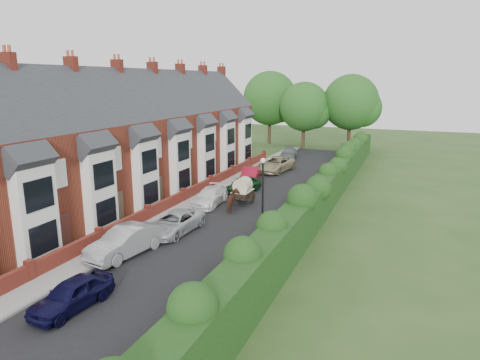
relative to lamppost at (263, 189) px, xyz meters
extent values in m
plane|color=#2D4C1E|center=(-3.40, -4.00, -3.30)|extent=(140.00, 140.00, 0.00)
cube|color=black|center=(-3.90, 7.00, -3.29)|extent=(6.00, 58.00, 0.02)
cube|color=gray|center=(0.20, 7.00, -3.24)|extent=(2.20, 58.00, 0.12)
cube|color=gray|center=(-7.75, 7.00, -3.24)|extent=(1.70, 58.00, 0.12)
cube|color=gray|center=(-0.85, 7.00, -3.23)|extent=(0.18, 58.00, 0.13)
cube|color=gray|center=(-6.95, 7.00, -3.23)|extent=(0.18, 58.00, 0.13)
cube|color=black|center=(2.00, 7.00, -2.05)|extent=(1.50, 58.00, 2.50)
cube|color=maroon|center=(-14.40, 6.00, -0.05)|extent=(8.00, 40.00, 6.50)
cube|color=#282A30|center=(-14.40, 6.00, 3.20)|extent=(8.00, 40.20, 8.00)
cube|color=white|center=(-10.05, -7.10, -0.70)|extent=(0.70, 2.40, 5.20)
cube|color=black|center=(-9.68, -7.10, -1.90)|extent=(0.06, 1.80, 1.60)
cube|color=black|center=(-9.68, -7.10, 0.50)|extent=(0.06, 1.80, 1.60)
cube|color=#282A30|center=(-10.20, -7.10, 2.30)|extent=(1.70, 2.60, 1.70)
cube|color=#3F2D2D|center=(-10.36, -5.00, -2.25)|extent=(0.08, 0.90, 2.10)
cube|color=white|center=(-10.35, -5.10, 1.10)|extent=(0.12, 1.20, 1.60)
cube|color=white|center=(-10.05, -2.10, -0.70)|extent=(0.70, 2.40, 5.20)
cube|color=black|center=(-9.68, -2.10, -1.90)|extent=(0.06, 1.80, 1.60)
cube|color=black|center=(-9.68, -2.10, 0.50)|extent=(0.06, 1.80, 1.60)
cube|color=#282A30|center=(-10.20, -2.10, 2.30)|extent=(1.70, 2.60, 1.70)
cube|color=#3F2D2D|center=(-10.36, 0.00, -2.25)|extent=(0.08, 0.90, 2.10)
cube|color=white|center=(-10.35, -0.10, 1.10)|extent=(0.12, 1.20, 1.60)
cube|color=white|center=(-10.05, 2.90, -0.70)|extent=(0.70, 2.40, 5.20)
cube|color=black|center=(-9.68, 2.90, -1.90)|extent=(0.06, 1.80, 1.60)
cube|color=black|center=(-9.68, 2.90, 0.50)|extent=(0.06, 1.80, 1.60)
cube|color=#282A30|center=(-10.20, 2.90, 2.30)|extent=(1.70, 2.60, 1.70)
cube|color=#3F2D2D|center=(-10.36, 5.00, -2.25)|extent=(0.08, 0.90, 2.10)
cube|color=white|center=(-10.35, 4.90, 1.10)|extent=(0.12, 1.20, 1.60)
cube|color=white|center=(-10.05, 7.90, -0.70)|extent=(0.70, 2.40, 5.20)
cube|color=black|center=(-9.68, 7.90, -1.90)|extent=(0.06, 1.80, 1.60)
cube|color=black|center=(-9.68, 7.90, 0.50)|extent=(0.06, 1.80, 1.60)
cube|color=#282A30|center=(-10.20, 7.90, 2.30)|extent=(1.70, 2.60, 1.70)
cube|color=#3F2D2D|center=(-10.36, 10.00, -2.25)|extent=(0.08, 0.90, 2.10)
cube|color=white|center=(-10.35, 9.90, 1.10)|extent=(0.12, 1.20, 1.60)
cube|color=white|center=(-10.05, 12.90, -0.70)|extent=(0.70, 2.40, 5.20)
cube|color=black|center=(-9.68, 12.90, -1.90)|extent=(0.06, 1.80, 1.60)
cube|color=black|center=(-9.68, 12.90, 0.50)|extent=(0.06, 1.80, 1.60)
cube|color=#282A30|center=(-10.20, 12.90, 2.30)|extent=(1.70, 2.60, 1.70)
cube|color=#3F2D2D|center=(-10.36, 15.00, -2.25)|extent=(0.08, 0.90, 2.10)
cube|color=white|center=(-10.35, 14.90, 1.10)|extent=(0.12, 1.20, 1.60)
cube|color=white|center=(-10.05, 17.90, -0.70)|extent=(0.70, 2.40, 5.20)
cube|color=black|center=(-9.68, 17.90, -1.90)|extent=(0.06, 1.80, 1.60)
cube|color=black|center=(-9.68, 17.90, 0.50)|extent=(0.06, 1.80, 1.60)
cube|color=#282A30|center=(-10.20, 17.90, 2.30)|extent=(1.70, 2.60, 1.70)
cube|color=#3F2D2D|center=(-10.36, 20.00, -2.25)|extent=(0.08, 0.90, 2.10)
cube|color=white|center=(-10.35, 19.90, 1.10)|extent=(0.12, 1.20, 1.60)
cube|color=white|center=(-10.05, 22.90, -0.70)|extent=(0.70, 2.40, 5.20)
cube|color=black|center=(-9.68, 22.90, -1.90)|extent=(0.06, 1.80, 1.60)
cube|color=black|center=(-9.68, 22.90, 0.50)|extent=(0.06, 1.80, 1.60)
cube|color=#282A30|center=(-10.20, 22.90, 2.30)|extent=(1.70, 2.60, 1.70)
cube|color=#3F2D2D|center=(-10.36, 25.00, -2.25)|extent=(0.08, 0.90, 2.10)
cube|color=white|center=(-10.35, 24.90, 1.10)|extent=(0.12, 1.20, 1.60)
cube|color=maroon|center=(-14.40, -4.00, 7.00)|extent=(0.90, 0.50, 1.60)
cylinder|color=#9F482F|center=(-14.60, -4.00, 7.95)|extent=(0.20, 0.20, 0.50)
cylinder|color=#9F482F|center=(-14.20, -4.00, 7.95)|extent=(0.20, 0.20, 0.50)
cube|color=maroon|center=(-14.40, 1.00, 7.00)|extent=(0.90, 0.50, 1.60)
cylinder|color=#9F482F|center=(-14.60, 1.00, 7.95)|extent=(0.20, 0.20, 0.50)
cylinder|color=#9F482F|center=(-14.20, 1.00, 7.95)|extent=(0.20, 0.20, 0.50)
cube|color=maroon|center=(-14.40, 6.00, 7.00)|extent=(0.90, 0.50, 1.60)
cylinder|color=#9F482F|center=(-14.60, 6.00, 7.95)|extent=(0.20, 0.20, 0.50)
cylinder|color=#9F482F|center=(-14.20, 6.00, 7.95)|extent=(0.20, 0.20, 0.50)
cube|color=maroon|center=(-14.40, 11.00, 7.00)|extent=(0.90, 0.50, 1.60)
cylinder|color=#9F482F|center=(-14.60, 11.00, 7.95)|extent=(0.20, 0.20, 0.50)
cylinder|color=#9F482F|center=(-14.20, 11.00, 7.95)|extent=(0.20, 0.20, 0.50)
cube|color=maroon|center=(-14.40, 16.00, 7.00)|extent=(0.90, 0.50, 1.60)
cylinder|color=#9F482F|center=(-14.60, 16.00, 7.95)|extent=(0.20, 0.20, 0.50)
cylinder|color=#9F482F|center=(-14.20, 16.00, 7.95)|extent=(0.20, 0.20, 0.50)
cube|color=maroon|center=(-14.40, 21.00, 7.00)|extent=(0.90, 0.50, 1.60)
cylinder|color=#9F482F|center=(-14.60, 21.00, 7.95)|extent=(0.20, 0.20, 0.50)
cylinder|color=#9F482F|center=(-14.20, 21.00, 7.95)|extent=(0.20, 0.20, 0.50)
cube|color=maroon|center=(-14.40, 26.00, 7.00)|extent=(0.90, 0.50, 1.60)
cylinder|color=#9F482F|center=(-14.60, 26.00, 7.95)|extent=(0.20, 0.20, 0.50)
cylinder|color=#9F482F|center=(-14.20, 26.00, 7.95)|extent=(0.20, 0.20, 0.50)
cube|color=maroon|center=(-8.75, -6.50, -2.85)|extent=(0.30, 4.70, 0.90)
cube|color=maroon|center=(-8.75, -1.50, -2.85)|extent=(0.30, 4.70, 0.90)
cube|color=maroon|center=(-8.75, 3.50, -2.85)|extent=(0.30, 4.70, 0.90)
cube|color=maroon|center=(-8.75, 8.50, -2.85)|extent=(0.30, 4.70, 0.90)
cube|color=maroon|center=(-8.75, 13.50, -2.85)|extent=(0.30, 4.70, 0.90)
cube|color=maroon|center=(-8.75, 18.50, -2.85)|extent=(0.30, 4.70, 0.90)
cube|color=maroon|center=(-8.75, 23.50, -2.85)|extent=(0.30, 4.70, 0.90)
cube|color=maroon|center=(-8.75, -9.00, -2.75)|extent=(0.35, 0.35, 1.10)
cube|color=maroon|center=(-8.75, -4.00, -2.75)|extent=(0.35, 0.35, 1.10)
cube|color=maroon|center=(-8.75, 1.00, -2.75)|extent=(0.35, 0.35, 1.10)
cube|color=maroon|center=(-8.75, 6.00, -2.75)|extent=(0.35, 0.35, 1.10)
cube|color=maroon|center=(-8.75, 11.00, -2.75)|extent=(0.35, 0.35, 1.10)
cube|color=maroon|center=(-8.75, 16.00, -2.75)|extent=(0.35, 0.35, 1.10)
cube|color=maroon|center=(-8.75, 21.00, -2.75)|extent=(0.35, 0.35, 1.10)
cube|color=maroon|center=(-8.75, 26.00, -2.75)|extent=(0.35, 0.35, 1.10)
cylinder|color=black|center=(0.00, 0.00, -0.90)|extent=(0.12, 0.12, 4.80)
cylinder|color=black|center=(0.00, 0.00, 1.55)|extent=(0.20, 0.20, 0.10)
sphere|color=silver|center=(0.00, 0.00, 1.70)|extent=(0.32, 0.32, 0.32)
cylinder|color=#332316|center=(-6.40, 36.00, -0.92)|extent=(0.50, 0.50, 4.75)
sphere|color=#1C531B|center=(-6.40, 36.00, 2.59)|extent=(6.80, 6.80, 6.80)
sphere|color=#1C531B|center=(-5.04, 36.30, 1.93)|extent=(4.76, 4.76, 4.76)
cylinder|color=#332316|center=(-0.40, 38.00, -0.67)|extent=(0.50, 0.50, 5.25)
sphere|color=#1C531B|center=(-0.40, 38.00, 3.21)|extent=(7.60, 7.60, 7.60)
sphere|color=#1C531B|center=(1.12, 38.30, 2.48)|extent=(5.32, 5.32, 5.32)
cylinder|color=#332316|center=(-12.40, 39.00, -0.55)|extent=(0.50, 0.50, 5.50)
sphere|color=#1C531B|center=(-12.40, 39.00, 3.52)|extent=(8.00, 8.00, 8.00)
sphere|color=#1C531B|center=(-10.80, 39.30, 2.75)|extent=(5.60, 5.60, 5.60)
imported|color=black|center=(-5.00, -10.20, -2.64)|extent=(1.95, 4.01, 1.32)
imported|color=#A0A0A5|center=(-6.40, -4.60, -2.50)|extent=(2.47, 5.06, 1.60)
imported|color=#B9BDC1|center=(-5.74, -0.48, -2.63)|extent=(2.45, 4.90, 1.33)
imported|color=white|center=(-6.40, 5.99, -2.64)|extent=(2.18, 4.66, 1.32)
imported|color=#113818|center=(-5.38, 10.38, -2.60)|extent=(2.49, 4.36, 1.40)
imported|color=maroon|center=(-6.12, 14.20, -2.58)|extent=(2.47, 4.58, 1.43)
imported|color=tan|center=(-5.37, 19.80, -2.52)|extent=(3.41, 5.92, 1.55)
imported|color=slate|center=(-6.24, 27.94, -2.64)|extent=(2.47, 4.73, 1.31)
imported|color=#502C1D|center=(-4.10, 5.15, -2.50)|extent=(1.29, 2.03, 1.59)
cube|color=black|center=(-4.10, 7.16, -2.47)|extent=(1.16, 1.94, 0.48)
cylinder|color=beige|center=(-4.10, 7.16, -1.80)|extent=(1.26, 1.21, 1.26)
cube|color=beige|center=(-4.10, 7.16, -2.23)|extent=(1.28, 1.98, 0.04)
cylinder|color=black|center=(-4.73, 7.74, -2.86)|extent=(0.08, 0.87, 0.87)
cylinder|color=black|center=(-3.47, 7.74, -2.86)|extent=(0.08, 0.87, 0.87)
cylinder|color=black|center=(-4.43, 6.09, -2.43)|extent=(0.06, 1.74, 0.06)
cylinder|color=black|center=(-3.76, 6.09, -2.43)|extent=(0.06, 1.74, 0.06)
camera|label=1|loc=(7.82, -22.85, 6.24)|focal=32.00mm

